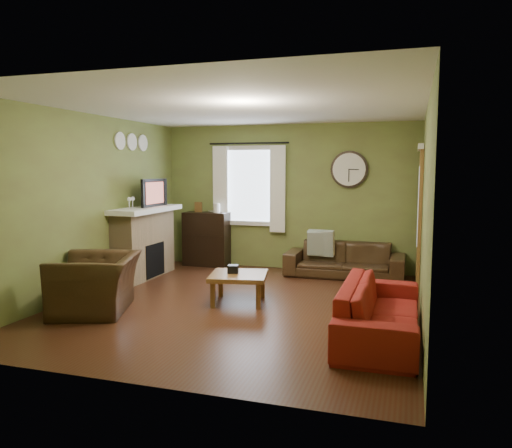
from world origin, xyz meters
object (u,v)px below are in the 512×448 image
(sofa_brown, at_px, (344,260))
(coffee_table, at_px, (239,288))
(armchair, at_px, (96,284))
(bookshelf, at_px, (207,239))
(sofa_red, at_px, (380,310))

(sofa_brown, xyz_separation_m, coffee_table, (-1.15, -2.08, -0.09))
(armchair, distance_m, coffee_table, 1.85)
(bookshelf, bearing_deg, coffee_table, -57.67)
(sofa_red, relative_size, coffee_table, 2.73)
(sofa_brown, xyz_separation_m, armchair, (-2.73, -3.04, 0.07))
(sofa_brown, distance_m, armchair, 4.09)
(coffee_table, bearing_deg, sofa_brown, 61.10)
(sofa_red, bearing_deg, sofa_brown, 14.66)
(coffee_table, bearing_deg, armchair, -148.80)
(bookshelf, xyz_separation_m, armchair, (-0.13, -3.24, -0.14))
(armchair, xyz_separation_m, coffee_table, (1.58, 0.96, -0.16))
(coffee_table, bearing_deg, sofa_red, -24.25)
(sofa_red, height_order, coffee_table, sofa_red)
(sofa_brown, relative_size, sofa_red, 0.96)
(bookshelf, relative_size, sofa_brown, 0.51)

